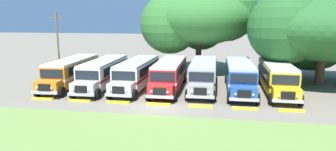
# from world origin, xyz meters

# --- Properties ---
(ground_plane) EXTENTS (220.00, 220.00, 0.00)m
(ground_plane) POSITION_xyz_m (0.00, 0.00, 0.00)
(ground_plane) COLOR slate
(foreground_grass_strip) EXTENTS (80.00, 8.70, 0.01)m
(foreground_grass_strip) POSITION_xyz_m (0.00, -6.42, 0.00)
(foreground_grass_strip) COLOR olive
(foreground_grass_strip) RESTS_ON ground_plane
(parked_bus_slot_0) EXTENTS (3.12, 10.90, 2.82)m
(parked_bus_slot_0) POSITION_xyz_m (-10.61, 6.39, 1.58)
(parked_bus_slot_0) COLOR orange
(parked_bus_slot_0) RESTS_ON ground_plane
(parked_bus_slot_1) EXTENTS (2.95, 10.87, 2.82)m
(parked_bus_slot_1) POSITION_xyz_m (-7.01, 6.32, 1.58)
(parked_bus_slot_1) COLOR silver
(parked_bus_slot_1) RESTS_ON ground_plane
(parked_bus_slot_2) EXTENTS (2.84, 10.86, 2.82)m
(parked_bus_slot_2) POSITION_xyz_m (-3.46, 6.60, 1.58)
(parked_bus_slot_2) COLOR silver
(parked_bus_slot_2) RESTS_ON ground_plane
(parked_bus_slot_3) EXTENTS (2.80, 10.85, 2.82)m
(parked_bus_slot_3) POSITION_xyz_m (-0.06, 6.71, 1.58)
(parked_bus_slot_3) COLOR red
(parked_bus_slot_3) RESTS_ON ground_plane
(parked_bus_slot_4) EXTENTS (2.74, 10.85, 2.82)m
(parked_bus_slot_4) POSITION_xyz_m (3.36, 7.28, 1.58)
(parked_bus_slot_4) COLOR #9E9993
(parked_bus_slot_4) RESTS_ON ground_plane
(parked_bus_slot_5) EXTENTS (2.71, 10.84, 2.82)m
(parked_bus_slot_5) POSITION_xyz_m (6.97, 7.00, 1.58)
(parked_bus_slot_5) COLOR #23519E
(parked_bus_slot_5) RESTS_ON ground_plane
(parked_bus_slot_6) EXTENTS (2.86, 10.86, 2.82)m
(parked_bus_slot_6) POSITION_xyz_m (10.50, 7.09, 1.58)
(parked_bus_slot_6) COLOR yellow
(parked_bus_slot_6) RESTS_ON ground_plane
(curb_wheelstop_0) EXTENTS (2.00, 0.36, 0.15)m
(curb_wheelstop_0) POSITION_xyz_m (-10.54, 0.62, 0.07)
(curb_wheelstop_0) COLOR yellow
(curb_wheelstop_0) RESTS_ON ground_plane
(curb_wheelstop_1) EXTENTS (2.00, 0.36, 0.15)m
(curb_wheelstop_1) POSITION_xyz_m (-7.03, 0.62, 0.07)
(curb_wheelstop_1) COLOR yellow
(curb_wheelstop_1) RESTS_ON ground_plane
(curb_wheelstop_2) EXTENTS (2.00, 0.36, 0.15)m
(curb_wheelstop_2) POSITION_xyz_m (-3.51, 0.62, 0.07)
(curb_wheelstop_2) COLOR yellow
(curb_wheelstop_2) RESTS_ON ground_plane
(curb_wheelstop_3) EXTENTS (2.00, 0.36, 0.15)m
(curb_wheelstop_3) POSITION_xyz_m (0.00, 0.62, 0.07)
(curb_wheelstop_3) COLOR yellow
(curb_wheelstop_3) RESTS_ON ground_plane
(curb_wheelstop_4) EXTENTS (2.00, 0.36, 0.15)m
(curb_wheelstop_4) POSITION_xyz_m (3.51, 0.62, 0.07)
(curb_wheelstop_4) COLOR yellow
(curb_wheelstop_4) RESTS_ON ground_plane
(curb_wheelstop_5) EXTENTS (2.00, 0.36, 0.15)m
(curb_wheelstop_5) POSITION_xyz_m (7.03, 0.62, 0.07)
(curb_wheelstop_5) COLOR yellow
(curb_wheelstop_5) RESTS_ON ground_plane
(curb_wheelstop_6) EXTENTS (2.00, 0.36, 0.15)m
(curb_wheelstop_6) POSITION_xyz_m (10.54, 0.62, 0.07)
(curb_wheelstop_6) COLOR yellow
(curb_wheelstop_6) RESTS_ON ground_plane
(broad_shade_tree) EXTENTS (14.71, 13.54, 12.02)m
(broad_shade_tree) POSITION_xyz_m (2.35, 16.71, 7.04)
(broad_shade_tree) COLOR brown
(broad_shade_tree) RESTS_ON ground_plane
(secondary_tree) EXTENTS (16.55, 14.85, 10.04)m
(secondary_tree) POSITION_xyz_m (15.85, 12.01, 5.83)
(secondary_tree) COLOR brown
(secondary_tree) RESTS_ON ground_plane
(utility_pole) EXTENTS (1.80, 0.20, 7.78)m
(utility_pole) POSITION_xyz_m (-13.25, 8.60, 4.14)
(utility_pole) COLOR brown
(utility_pole) RESTS_ON ground_plane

